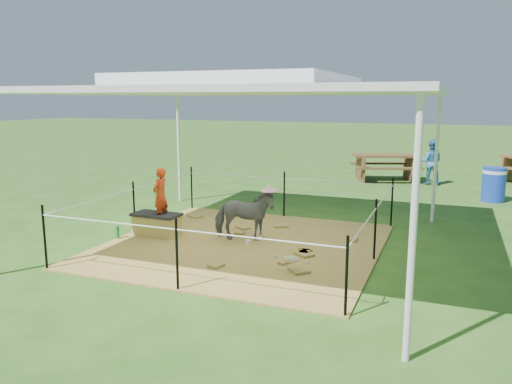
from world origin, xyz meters
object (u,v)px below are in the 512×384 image
(trash_barrel, at_px, (494,184))
(woman, at_px, (160,190))
(pony, at_px, (244,216))
(straw_bale, at_px, (157,225))
(distant_person, at_px, (431,162))
(foal, at_px, (291,258))
(picnic_table_near, at_px, (385,168))
(green_bottle, at_px, (117,232))

(trash_barrel, bearing_deg, woman, -135.36)
(pony, relative_size, trash_barrel, 1.27)
(straw_bale, xyz_separation_m, distant_person, (4.45, 7.93, 0.46))
(foal, bearing_deg, pony, 118.15)
(trash_barrel, height_order, picnic_table_near, trash_barrel)
(trash_barrel, xyz_separation_m, distant_person, (-1.58, 2.07, 0.24))
(green_bottle, xyz_separation_m, picnic_table_near, (3.66, 8.57, 0.27))
(straw_bale, distance_m, woman, 0.69)
(woman, xyz_separation_m, trash_barrel, (5.94, 5.86, -0.47))
(trash_barrel, bearing_deg, foal, -114.32)
(green_bottle, bearing_deg, straw_bale, 39.29)
(straw_bale, xyz_separation_m, woman, (0.10, 0.00, 0.68))
(picnic_table_near, bearing_deg, green_bottle, -132.59)
(trash_barrel, distance_m, distant_person, 2.61)
(distant_person, bearing_deg, pony, 66.56)
(straw_bale, relative_size, trash_barrel, 0.97)
(green_bottle, bearing_deg, trash_barrel, 43.78)
(foal, xyz_separation_m, picnic_table_near, (0.18, 9.13, 0.16))
(trash_barrel, height_order, distant_person, distant_person)
(pony, distance_m, foal, 1.83)
(woman, height_order, trash_barrel, woman)
(straw_bale, bearing_deg, distant_person, 60.68)
(woman, bearing_deg, straw_bale, -88.28)
(picnic_table_near, bearing_deg, foal, -110.57)
(pony, bearing_deg, straw_bale, 82.37)
(pony, distance_m, picnic_table_near, 7.99)
(green_bottle, bearing_deg, picnic_table_near, 66.85)
(trash_barrel, bearing_deg, straw_bale, -135.84)
(straw_bale, xyz_separation_m, foal, (2.93, -1.01, 0.03))
(green_bottle, height_order, trash_barrel, trash_barrel)
(woman, xyz_separation_m, distant_person, (4.35, 7.93, -0.23))
(trash_barrel, bearing_deg, green_bottle, -136.22)
(green_bottle, bearing_deg, foal, -9.09)
(green_bottle, relative_size, trash_barrel, 0.27)
(foal, relative_size, trash_barrel, 0.92)
(straw_bale, xyz_separation_m, trash_barrel, (6.04, 5.86, 0.21))
(foal, xyz_separation_m, trash_barrel, (3.11, 6.87, 0.18))
(green_bottle, xyz_separation_m, trash_barrel, (6.59, 6.31, 0.28))
(distant_person, bearing_deg, picnic_table_near, -11.33)
(green_bottle, distance_m, distant_person, 9.77)
(distant_person, bearing_deg, foal, 77.02)
(trash_barrel, bearing_deg, picnic_table_near, 142.37)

